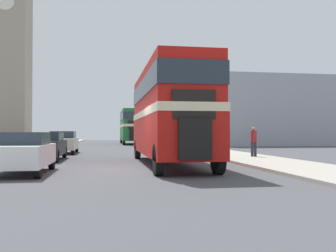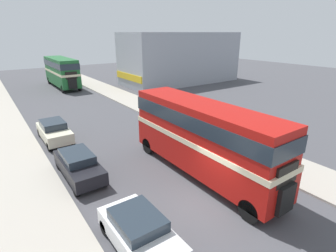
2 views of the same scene
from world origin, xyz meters
name	(u,v)px [view 2 (image 2 of 2)]	position (x,y,z in m)	size (l,w,h in m)	color
ground_plane	(203,205)	(0.00, 0.00, 0.00)	(120.00, 120.00, 0.00)	#47474C
sidewalk_right	(284,165)	(6.75, 0.00, 0.06)	(3.50, 120.00, 0.12)	#A8A093
double_decker_bus	(203,134)	(1.92, 2.27, 2.50)	(2.38, 10.48, 4.20)	#B2140F
bus_distant	(61,70)	(2.32, 33.41, 2.55)	(2.57, 10.16, 4.29)	#1E602D
car_parked_near	(140,232)	(-3.75, -0.60, 0.76)	(1.80, 3.94, 1.46)	white
car_parked_mid	(79,165)	(-3.95, 6.03, 0.76)	(1.69, 4.40, 1.46)	black
car_parked_far	(54,131)	(-3.79, 12.39, 0.79)	(1.78, 4.21, 1.55)	beige
pedestrian_walking	(226,125)	(7.26, 5.35, 1.05)	(0.33, 0.33, 1.64)	#282833
shop_building_block	(180,58)	(19.38, 26.78, 3.91)	(18.95, 8.06, 7.83)	#999EA8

